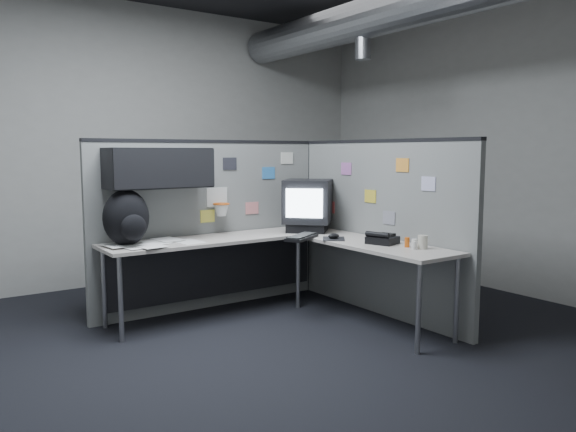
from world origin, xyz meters
TOP-DOWN VIEW (x-y plane):
  - room at (0.56, 0.00)m, footprint 5.62×5.62m
  - partition_back at (-0.25, 1.23)m, footprint 2.44×0.42m
  - partition_right at (1.10, 0.22)m, footprint 0.07×2.23m
  - desk at (0.15, 0.70)m, footprint 2.31×2.11m
  - monitor at (0.75, 0.86)m, footprint 0.63×0.63m
  - keyboard at (0.40, 0.48)m, footprint 0.45×0.34m
  - mouse at (0.63, 0.31)m, footprint 0.30×0.31m
  - phone at (0.81, -0.13)m, footprint 0.27×0.29m
  - bottles at (0.87, -0.43)m, footprint 0.13×0.16m
  - cup at (0.90, -0.50)m, footprint 0.09×0.09m
  - papers at (-0.82, 0.96)m, footprint 0.83×0.56m
  - backpack at (-1.03, 1.00)m, footprint 0.46×0.44m

SIDE VIEW (x-z plane):
  - desk at x=0.15m, z-range 0.25..0.98m
  - papers at x=-0.82m, z-range 0.73..0.75m
  - mouse at x=0.63m, z-range 0.72..0.77m
  - keyboard at x=0.40m, z-range 0.73..0.77m
  - bottles at x=0.87m, z-range 0.72..0.81m
  - phone at x=0.81m, z-range 0.72..0.83m
  - cup at x=0.90m, z-range 0.73..0.84m
  - partition_right at x=1.10m, z-range 0.00..1.63m
  - backpack at x=-1.03m, z-range 0.72..1.20m
  - monitor at x=0.75m, z-range 0.74..1.25m
  - partition_back at x=-0.25m, z-range 0.18..1.81m
  - room at x=0.56m, z-range 0.49..3.71m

